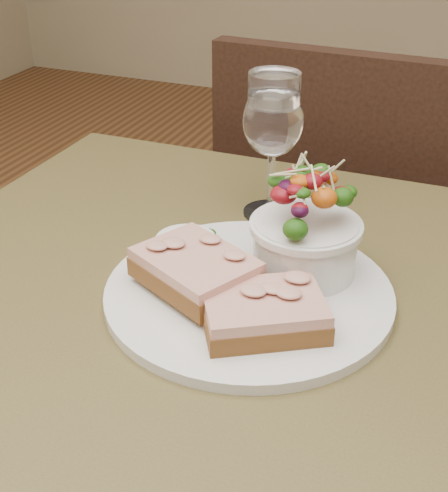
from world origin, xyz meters
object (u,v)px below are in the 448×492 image
at_px(cafe_table, 219,381).
at_px(ramekin, 186,250).
at_px(sandwich_back, 196,269).
at_px(salad_bowl, 306,223).
at_px(dinner_plate, 249,293).
at_px(wine_glass, 273,125).
at_px(chair_far, 338,313).
at_px(sandwich_front, 264,312).

bearing_deg(cafe_table, ramekin, 141.35).
xyz_separation_m(sandwich_back, salad_bowl, (0.10, 0.08, 0.03)).
height_order(cafe_table, ramekin, ramekin).
distance_m(dinner_plate, wine_glass, 0.23).
height_order(chair_far, salad_bowl, chair_far).
height_order(ramekin, wine_glass, wine_glass).
relative_size(salad_bowl, wine_glass, 0.73).
relative_size(sandwich_front, ramekin, 2.35).
height_order(dinner_plate, ramekin, ramekin).
bearing_deg(dinner_plate, sandwich_front, -57.66).
bearing_deg(sandwich_front, cafe_table, 123.79).
relative_size(sandwich_back, ramekin, 2.42).
distance_m(cafe_table, wine_glass, 0.32).
xyz_separation_m(chair_far, sandwich_back, (-0.03, -0.67, 0.49)).
bearing_deg(chair_far, sandwich_front, 97.38).
height_order(chair_far, wine_glass, wine_glass).
xyz_separation_m(sandwich_front, ramekin, (-0.12, 0.07, 0.00)).
distance_m(cafe_table, ramekin, 0.15).
distance_m(dinner_plate, salad_bowl, 0.10).
bearing_deg(sandwich_back, ramekin, 153.38).
height_order(cafe_table, dinner_plate, dinner_plate).
height_order(dinner_plate, salad_bowl, salad_bowl).
distance_m(ramekin, wine_glass, 0.20).
bearing_deg(ramekin, chair_far, 84.67).
height_order(salad_bowl, wine_glass, wine_glass).
bearing_deg(salad_bowl, ramekin, -162.54).
distance_m(sandwich_back, wine_glass, 0.24).
distance_m(chair_far, dinner_plate, 0.80).
relative_size(chair_far, sandwich_back, 5.99).
height_order(cafe_table, salad_bowl, salad_bowl).
bearing_deg(ramekin, sandwich_front, -32.39).
relative_size(dinner_plate, wine_glass, 1.76).
relative_size(chair_far, sandwich_front, 6.18).
relative_size(chair_far, wine_glass, 5.14).
bearing_deg(chair_far, sandwich_back, 90.17).
bearing_deg(cafe_table, dinner_plate, 51.55).
bearing_deg(cafe_table, sandwich_front, -25.21).
distance_m(sandwich_back, ramekin, 0.05).
distance_m(dinner_plate, sandwich_back, 0.06).
bearing_deg(wine_glass, sandwich_front, -72.77).
bearing_deg(ramekin, wine_glass, 77.73).
xyz_separation_m(ramekin, salad_bowl, (0.13, 0.04, 0.04)).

